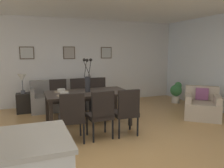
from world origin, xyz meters
TOP-DOWN VIEW (x-y plane):
  - ground_plane at (0.00, 0.00)m, footprint 9.00×9.00m
  - back_wall_panel at (0.00, 3.25)m, footprint 9.00×0.10m
  - dining_table at (0.01, 1.08)m, footprint 1.80×0.97m
  - dining_chair_near_left at (-0.52, 0.21)m, footprint 0.47×0.47m
  - dining_chair_near_right at (-0.50, 2.00)m, footprint 0.46×0.46m
  - dining_chair_far_left at (0.02, 0.20)m, footprint 0.46×0.46m
  - dining_chair_far_right at (0.04, 2.00)m, footprint 0.45×0.45m
  - dining_chair_mid_left at (0.53, 0.17)m, footprint 0.46×0.46m
  - dining_chair_mid_right at (0.55, 1.97)m, footprint 0.47×0.47m
  - centerpiece_vase at (0.01, 1.08)m, footprint 0.21×0.23m
  - placemat_near_left at (-0.53, 0.87)m, footprint 0.32×0.32m
  - bowl_near_left at (-0.53, 0.87)m, footprint 0.17×0.17m
  - placemat_near_right at (-0.53, 1.30)m, footprint 0.32×0.32m
  - bowl_near_right at (-0.53, 1.30)m, footprint 0.17×0.17m
  - sofa at (-0.14, 2.70)m, footprint 2.05×0.84m
  - side_table at (-1.34, 2.63)m, footprint 0.36×0.36m
  - table_lamp at (-1.34, 2.63)m, footprint 0.22×0.22m
  - armchair at (2.76, 0.56)m, footprint 1.13×1.13m
  - framed_picture_left at (-1.19, 3.18)m, footprint 0.39×0.03m
  - framed_picture_center at (0.01, 3.18)m, footprint 0.35×0.03m
  - framed_picture_right at (1.21, 3.18)m, footprint 0.36×0.03m
  - potted_plant at (3.16, 2.07)m, footprint 0.36×0.36m

SIDE VIEW (x-z plane):
  - ground_plane at x=0.00m, z-range 0.00..0.00m
  - side_table at x=-1.34m, z-range 0.00..0.52m
  - sofa at x=-0.14m, z-range -0.12..0.68m
  - armchair at x=2.76m, z-range -0.09..0.66m
  - potted_plant at x=3.16m, z-range 0.04..0.71m
  - dining_chair_near_left at x=-0.52m, z-range 0.05..0.97m
  - dining_chair_near_right at x=-0.50m, z-range 0.05..0.97m
  - dining_chair_far_left at x=0.02m, z-range 0.05..0.97m
  - dining_chair_far_right at x=0.04m, z-range 0.05..0.97m
  - dining_chair_mid_left at x=0.53m, z-range 0.05..0.97m
  - dining_chair_mid_right at x=0.55m, z-range 0.05..0.97m
  - dining_table at x=0.01m, z-range 0.30..1.04m
  - placemat_near_left at x=-0.53m, z-range 0.74..0.75m
  - placemat_near_right at x=-0.53m, z-range 0.74..0.75m
  - bowl_near_left at x=-0.53m, z-range 0.75..0.81m
  - bowl_near_right at x=-0.53m, z-range 0.75..0.81m
  - table_lamp at x=-1.34m, z-range 0.64..1.15m
  - centerpiece_vase at x=0.01m, z-range 0.66..1.39m
  - back_wall_panel at x=0.00m, z-range 0.00..2.60m
  - framed_picture_left at x=-1.19m, z-range 1.40..1.76m
  - framed_picture_center at x=0.01m, z-range 1.39..1.77m
  - framed_picture_right at x=1.21m, z-range 1.40..1.76m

